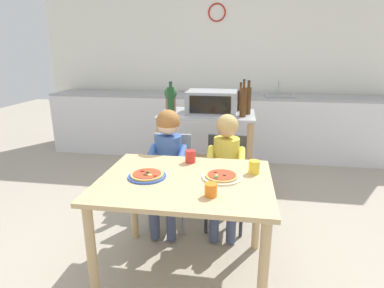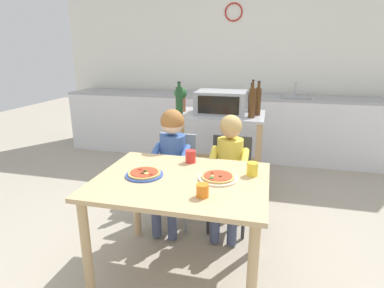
% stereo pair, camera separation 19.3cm
% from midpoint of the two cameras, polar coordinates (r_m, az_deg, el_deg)
% --- Properties ---
extents(ground_plane, '(12.37, 12.37, 0.00)m').
position_cam_midpoint_polar(ground_plane, '(3.50, 0.78, -9.55)').
color(ground_plane, '#A89E8C').
extents(back_wall_tiled, '(5.57, 0.14, 2.70)m').
position_cam_midpoint_polar(back_wall_tiled, '(5.04, 4.00, 14.46)').
color(back_wall_tiled, white).
rests_on(back_wall_tiled, ground).
extents(kitchen_counter, '(5.01, 0.60, 1.11)m').
position_cam_midpoint_polar(kitchen_counter, '(4.76, 3.37, 3.44)').
color(kitchen_counter, silver).
rests_on(kitchen_counter, ground).
extents(kitchen_island_cart, '(1.01, 0.64, 0.89)m').
position_cam_midpoint_polar(kitchen_island_cart, '(3.48, 1.13, 0.86)').
color(kitchen_island_cart, '#B7BABF').
rests_on(kitchen_island_cart, ground).
extents(toaster_oven, '(0.52, 0.40, 0.24)m').
position_cam_midpoint_polar(toaster_oven, '(3.40, 1.96, 7.62)').
color(toaster_oven, '#999BA0').
rests_on(toaster_oven, kitchen_island_cart).
extents(bottle_tall_green_wine, '(0.07, 0.07, 0.35)m').
position_cam_midpoint_polar(bottle_tall_green_wine, '(3.22, -5.59, 7.69)').
color(bottle_tall_green_wine, '#1E4723').
rests_on(bottle_tall_green_wine, kitchen_island_cart).
extents(bottle_clear_vinegar, '(0.06, 0.06, 0.31)m').
position_cam_midpoint_polar(bottle_clear_vinegar, '(3.57, 7.19, 7.97)').
color(bottle_clear_vinegar, '#4C2D14').
rests_on(bottle_clear_vinegar, kitchen_island_cart).
extents(bottle_slim_sauce, '(0.07, 0.07, 0.38)m').
position_cam_midpoint_polar(bottle_slim_sauce, '(3.21, 7.56, 7.60)').
color(bottle_slim_sauce, '#4C2D14').
rests_on(bottle_slim_sauce, kitchen_island_cart).
extents(bottle_squat_spirits, '(0.06, 0.06, 0.35)m').
position_cam_midpoint_polar(bottle_squat_spirits, '(3.36, 8.51, 7.90)').
color(bottle_squat_spirits, '#4C2D14').
rests_on(bottle_squat_spirits, kitchen_island_cart).
extents(potted_herb_plant, '(0.14, 0.14, 0.27)m').
position_cam_midpoint_polar(potted_herb_plant, '(3.48, -5.49, 8.22)').
color(potted_herb_plant, '#9E5B3D').
rests_on(potted_herb_plant, kitchen_island_cart).
extents(dining_table, '(1.13, 0.88, 0.73)m').
position_cam_midpoint_polar(dining_table, '(2.13, -3.89, -9.02)').
color(dining_table, tan).
rests_on(dining_table, ground).
extents(dining_chair_left, '(0.36, 0.36, 0.81)m').
position_cam_midpoint_polar(dining_chair_left, '(2.86, -5.78, -5.26)').
color(dining_chair_left, gray).
rests_on(dining_chair_left, ground).
extents(dining_chair_right, '(0.36, 0.36, 0.81)m').
position_cam_midpoint_polar(dining_chair_right, '(2.82, 4.19, -5.55)').
color(dining_chair_right, '#333338').
rests_on(dining_chair_right, ground).
extents(child_in_blue_striped_shirt, '(0.32, 0.42, 1.05)m').
position_cam_midpoint_polar(child_in_blue_striped_shirt, '(2.68, -6.53, -2.09)').
color(child_in_blue_striped_shirt, '#424C6B').
rests_on(child_in_blue_striped_shirt, ground).
extents(child_in_yellow_shirt, '(0.32, 0.42, 1.02)m').
position_cam_midpoint_polar(child_in_yellow_shirt, '(2.64, 4.05, -3.08)').
color(child_in_yellow_shirt, '#424C6B').
rests_on(child_in_yellow_shirt, ground).
extents(pizza_plate_blue_rimmed, '(0.25, 0.25, 0.03)m').
position_cam_midpoint_polar(pizza_plate_blue_rimmed, '(2.14, -10.73, -5.64)').
color(pizza_plate_blue_rimmed, '#3356B7').
rests_on(pizza_plate_blue_rimmed, dining_table).
extents(pizza_plate_cream, '(0.26, 0.26, 0.03)m').
position_cam_midpoint_polar(pizza_plate_cream, '(2.08, 2.74, -5.94)').
color(pizza_plate_cream, beige).
rests_on(pizza_plate_cream, dining_table).
extents(drinking_cup_orange, '(0.07, 0.07, 0.08)m').
position_cam_midpoint_polar(drinking_cup_orange, '(1.83, 0.40, -8.36)').
color(drinking_cup_orange, orange).
rests_on(drinking_cup_orange, dining_table).
extents(drinking_cup_yellow, '(0.08, 0.08, 0.09)m').
position_cam_midpoint_polar(drinking_cup_yellow, '(2.18, 8.70, -4.18)').
color(drinking_cup_yellow, yellow).
rests_on(drinking_cup_yellow, dining_table).
extents(drinking_cup_red, '(0.08, 0.08, 0.09)m').
position_cam_midpoint_polar(drinking_cup_red, '(2.36, -2.66, -2.30)').
color(drinking_cup_red, red).
rests_on(drinking_cup_red, dining_table).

